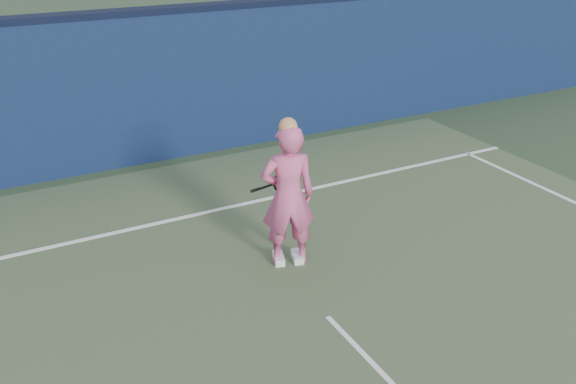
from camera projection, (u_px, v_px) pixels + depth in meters
ground at (381, 374)px, 5.85m from camera, size 80.00×80.00×0.00m
backstop_wall at (165, 88)px, 10.54m from camera, size 24.00×0.40×2.50m
wall_cap at (159, 10)px, 9.99m from camera, size 24.00×0.42×0.10m
player at (288, 196)px, 7.33m from camera, size 0.76×0.61×1.90m
racket at (282, 182)px, 7.72m from camera, size 0.57×0.22×0.32m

